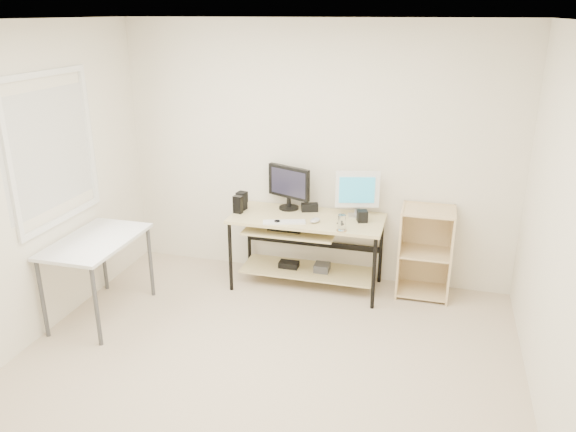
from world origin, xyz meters
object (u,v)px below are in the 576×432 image
(white_imac, at_px, (357,191))
(side_table, at_px, (96,248))
(audio_controller, at_px, (238,205))
(black_monitor, at_px, (289,185))
(desk, at_px, (304,237))
(shelf_unit, at_px, (425,251))

(white_imac, bearing_deg, side_table, -164.80)
(audio_controller, bearing_deg, black_monitor, 38.82)
(black_monitor, bearing_deg, white_imac, 19.23)
(desk, bearing_deg, audio_controller, -173.88)
(shelf_unit, xyz_separation_m, audio_controller, (-1.85, -0.23, 0.39))
(black_monitor, distance_m, white_imac, 0.70)
(desk, bearing_deg, shelf_unit, 7.77)
(shelf_unit, bearing_deg, black_monitor, 178.87)
(black_monitor, xyz_separation_m, white_imac, (0.70, -0.04, 0.01))
(desk, relative_size, black_monitor, 3.21)
(audio_controller, bearing_deg, desk, 15.28)
(side_table, distance_m, white_imac, 2.48)
(white_imac, relative_size, audio_controller, 2.57)
(shelf_unit, xyz_separation_m, white_imac, (-0.69, -0.01, 0.56))
(desk, xyz_separation_m, black_monitor, (-0.21, 0.19, 0.47))
(shelf_unit, height_order, black_monitor, black_monitor)
(side_table, relative_size, shelf_unit, 1.11)
(side_table, relative_size, black_monitor, 2.14)
(desk, relative_size, side_table, 1.50)
(black_monitor, height_order, audio_controller, black_monitor)
(desk, distance_m, white_imac, 0.70)
(side_table, bearing_deg, white_imac, 29.42)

